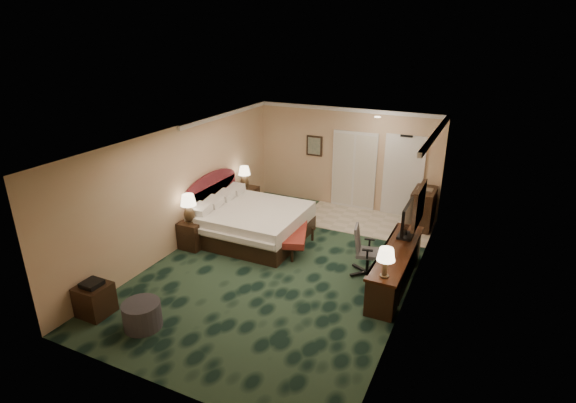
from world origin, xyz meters
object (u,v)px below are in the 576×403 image
at_px(nightstand_far, 246,200).
at_px(lamp_near, 189,209).
at_px(desk, 395,267).
at_px(desk_chair, 368,251).
at_px(bed, 253,223).
at_px(minibar, 423,209).
at_px(tv, 407,220).
at_px(bed_bench, 295,240).
at_px(ottoman, 142,315).
at_px(nightstand_near, 193,234).
at_px(side_table, 95,300).
at_px(lamp_far, 245,177).

height_order(nightstand_far, lamp_near, lamp_near).
bearing_deg(desk, desk_chair, 165.42).
height_order(bed, minibar, minibar).
height_order(bed, lamp_near, lamp_near).
bearing_deg(tv, minibar, 90.47).
xyz_separation_m(bed_bench, desk_chair, (1.74, -0.37, 0.29)).
xyz_separation_m(bed_bench, ottoman, (-1.11, -3.61, -0.00)).
bearing_deg(minibar, lamp_near, -143.01).
relative_size(lamp_near, desk, 0.25).
bearing_deg(nightstand_near, minibar, 36.63).
xyz_separation_m(nightstand_far, tv, (4.44, -1.30, 0.76)).
distance_m(bed_bench, minibar, 3.36).
height_order(lamp_near, ottoman, lamp_near).
relative_size(desk_chair, minibar, 1.06).
xyz_separation_m(tv, minibar, (-0.03, 2.31, -0.61)).
relative_size(lamp_near, side_table, 1.17).
xyz_separation_m(ottoman, side_table, (-0.98, -0.06, 0.05)).
relative_size(lamp_far, desk_chair, 0.58).
xyz_separation_m(lamp_near, lamp_far, (0.01, 2.35, 0.02)).
xyz_separation_m(nightstand_near, bed_bench, (2.11, 0.87, -0.08)).
relative_size(nightstand_far, minibar, 0.69).
height_order(lamp_near, bed_bench, lamp_near).
relative_size(bed, side_table, 4.15).
bearing_deg(ottoman, bed, 90.31).
relative_size(desk, tv, 2.80).
bearing_deg(side_table, bed_bench, 60.33).
bearing_deg(nightstand_far, bed, -53.75).
xyz_separation_m(tv, desk_chair, (-0.60, -0.49, -0.58)).
bearing_deg(ottoman, minibar, 60.40).
distance_m(bed, lamp_far, 1.75).
bearing_deg(lamp_near, bed, 45.88).
xyz_separation_m(ottoman, minibar, (3.43, 6.04, 0.26)).
bearing_deg(ottoman, nightstand_far, 101.05).
distance_m(nightstand_near, nightstand_far, 2.28).
xyz_separation_m(lamp_near, tv, (4.47, 1.04, 0.15)).
relative_size(bed, bed_bench, 1.73).
bearing_deg(side_table, minibar, 54.13).
xyz_separation_m(lamp_near, desk_chair, (3.87, 0.55, -0.43)).
xyz_separation_m(nightstand_far, desk, (4.42, -1.94, 0.04)).
bearing_deg(ottoman, desk_chair, 48.58).
distance_m(lamp_far, desk, 4.89).
xyz_separation_m(side_table, tv, (4.44, 3.79, 0.81)).
bearing_deg(side_table, desk, 35.47).
xyz_separation_m(lamp_far, tv, (4.46, -1.30, 0.13)).
bearing_deg(minibar, tv, -89.33).
distance_m(bed, tv, 3.55).
bearing_deg(lamp_far, tv, -16.31).
bearing_deg(desk, nightstand_far, 156.30).
distance_m(lamp_far, desk_chair, 4.28).
height_order(bed_bench, desk, desk).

